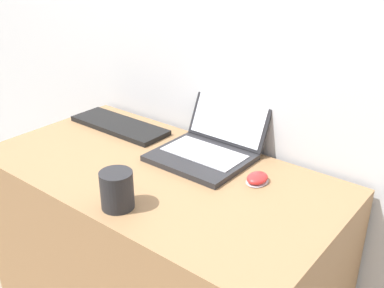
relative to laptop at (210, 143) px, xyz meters
name	(u,v)px	position (x,y,z in m)	size (l,w,h in m)	color
wall_back	(223,11)	(-0.07, 0.16, 0.43)	(7.00, 0.04, 2.50)	silver
desk	(160,261)	(-0.07, -0.21, -0.43)	(1.24, 0.65, 0.78)	#936D47
laptop	(210,143)	(0.00, 0.00, 0.00)	(0.32, 0.36, 0.22)	#232326
drink_cup	(117,189)	(0.00, -0.44, 0.01)	(0.10, 0.10, 0.11)	#232326
computer_mouse	(257,179)	(0.24, -0.07, -0.03)	(0.07, 0.09, 0.03)	#B2B2B7
external_keyboard	(119,125)	(-0.44, -0.03, -0.04)	(0.43, 0.15, 0.02)	black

